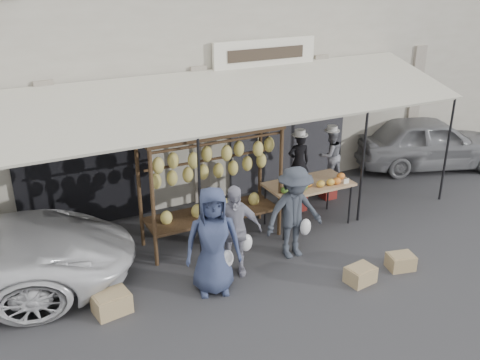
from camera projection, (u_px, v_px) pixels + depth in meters
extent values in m
plane|color=#2D2D30|center=(282.00, 278.00, 9.07)|extent=(90.00, 90.00, 0.00)
cube|color=#B4AE9D|center=(150.00, 25.00, 13.07)|extent=(24.00, 6.00, 7.00)
cube|color=#232328|center=(289.00, 134.00, 12.35)|extent=(3.00, 0.10, 2.50)
cube|color=black|center=(83.00, 167.00, 10.40)|extent=(2.60, 0.10, 2.50)
cube|color=silver|center=(265.00, 53.00, 11.28)|extent=(2.40, 0.10, 0.60)
cube|color=#BCB89F|center=(223.00, 98.00, 9.96)|extent=(10.00, 2.34, 0.63)
cylinder|color=black|center=(200.00, 202.00, 9.16)|extent=(0.05, 0.05, 2.30)
cylinder|color=black|center=(362.00, 168.00, 10.62)|extent=(0.05, 0.05, 2.30)
cylinder|color=black|center=(447.00, 151.00, 11.57)|extent=(0.05, 0.05, 2.30)
cylinder|color=black|center=(153.00, 209.00, 9.03)|extent=(0.07, 0.07, 2.20)
cylinder|color=black|center=(280.00, 183.00, 10.07)|extent=(0.07, 0.07, 2.20)
cylinder|color=black|center=(139.00, 192.00, 9.69)|extent=(0.07, 0.07, 2.20)
cylinder|color=black|center=(260.00, 169.00, 10.73)|extent=(0.07, 0.07, 2.20)
cube|color=black|center=(210.00, 130.00, 9.45)|extent=(2.60, 0.90, 0.07)
cylinder|color=black|center=(218.00, 142.00, 9.21)|extent=(2.50, 0.05, 0.05)
cylinder|color=black|center=(202.00, 132.00, 9.79)|extent=(2.50, 0.05, 0.05)
cylinder|color=black|center=(211.00, 159.00, 9.67)|extent=(2.50, 0.05, 0.05)
cube|color=black|center=(212.00, 214.00, 10.09)|extent=(2.50, 0.80, 0.05)
ellipsoid|color=#CEC55B|center=(158.00, 165.00, 8.84)|extent=(0.20, 0.18, 0.30)
ellipsoid|color=#CEC55B|center=(173.00, 161.00, 9.10)|extent=(0.20, 0.18, 0.30)
ellipsoid|color=#CEC55B|center=(193.00, 160.00, 9.11)|extent=(0.20, 0.18, 0.30)
ellipsoid|color=#CEC55B|center=(207.00, 154.00, 9.36)|extent=(0.20, 0.18, 0.30)
ellipsoid|color=#CEC55B|center=(227.00, 153.00, 9.36)|extent=(0.20, 0.18, 0.30)
ellipsoid|color=#CEC55B|center=(239.00, 149.00, 9.62)|extent=(0.20, 0.18, 0.30)
ellipsoid|color=#CEC55B|center=(258.00, 149.00, 9.63)|extent=(0.20, 0.18, 0.30)
ellipsoid|color=#CEC55B|center=(269.00, 145.00, 9.89)|extent=(0.20, 0.18, 0.30)
ellipsoid|color=#CEC55B|center=(156.00, 181.00, 9.32)|extent=(0.20, 0.18, 0.30)
ellipsoid|color=#CEC55B|center=(172.00, 178.00, 9.44)|extent=(0.20, 0.18, 0.30)
ellipsoid|color=#CEC55B|center=(188.00, 175.00, 9.56)|extent=(0.20, 0.18, 0.30)
ellipsoid|color=#CEC55B|center=(203.00, 172.00, 9.69)|extent=(0.20, 0.18, 0.30)
ellipsoid|color=#CEC55B|center=(218.00, 170.00, 9.82)|extent=(0.20, 0.18, 0.30)
ellipsoid|color=#CEC55B|center=(233.00, 168.00, 9.95)|extent=(0.20, 0.18, 0.30)
ellipsoid|color=#CEC55B|center=(247.00, 164.00, 10.06)|extent=(0.20, 0.18, 0.30)
ellipsoid|color=#CEC55B|center=(261.00, 161.00, 10.18)|extent=(0.20, 0.18, 0.30)
cube|color=tan|center=(309.00, 184.00, 10.58)|extent=(1.70, 0.90, 0.05)
cylinder|color=black|center=(284.00, 220.00, 10.13)|extent=(0.04, 0.04, 0.85)
cylinder|color=black|center=(350.00, 204.00, 10.77)|extent=(0.04, 0.04, 0.85)
cylinder|color=black|center=(265.00, 205.00, 10.74)|extent=(0.04, 0.04, 0.85)
cylinder|color=black|center=(328.00, 191.00, 11.38)|extent=(0.04, 0.04, 0.85)
ellipsoid|color=#477226|center=(285.00, 190.00, 10.09)|extent=(0.18, 0.14, 0.14)
ellipsoid|color=#B25919|center=(298.00, 189.00, 10.11)|extent=(0.18, 0.14, 0.14)
ellipsoid|color=#598C33|center=(303.00, 186.00, 10.24)|extent=(0.18, 0.14, 0.14)
ellipsoid|color=orange|center=(309.00, 183.00, 10.38)|extent=(0.18, 0.14, 0.14)
ellipsoid|color=gold|center=(321.00, 184.00, 10.36)|extent=(0.18, 0.14, 0.14)
ellipsoid|color=gold|center=(331.00, 182.00, 10.44)|extent=(0.18, 0.14, 0.14)
ellipsoid|color=orange|center=(337.00, 181.00, 10.49)|extent=(0.18, 0.14, 0.14)
ellipsoid|color=orange|center=(341.00, 176.00, 10.72)|extent=(0.18, 0.14, 0.14)
imported|color=black|center=(299.00, 162.00, 11.12)|extent=(0.52, 0.42, 1.26)
imported|color=gray|center=(330.00, 155.00, 11.70)|extent=(0.58, 0.46, 1.19)
imported|color=navy|center=(213.00, 241.00, 8.40)|extent=(1.02, 0.81, 1.81)
imported|color=#9A98A8|center=(233.00, 230.00, 8.93)|extent=(1.03, 0.68, 1.63)
imported|color=#333942|center=(294.00, 213.00, 9.44)|extent=(1.13, 0.66, 1.72)
cube|color=maroon|center=(297.00, 200.00, 11.45)|extent=(0.37, 0.37, 0.46)
cube|color=maroon|center=(328.00, 189.00, 12.01)|extent=(0.37, 0.37, 0.42)
cube|color=tan|center=(360.00, 275.00, 8.91)|extent=(0.51, 0.41, 0.28)
cube|color=tan|center=(401.00, 262.00, 9.30)|extent=(0.51, 0.43, 0.27)
cube|color=tan|center=(112.00, 303.00, 8.14)|extent=(0.59, 0.48, 0.32)
imported|color=gray|center=(430.00, 142.00, 13.64)|extent=(4.21, 2.78, 1.33)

